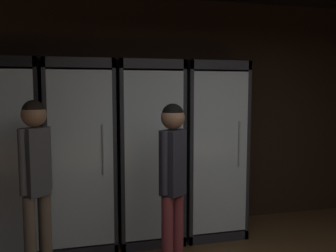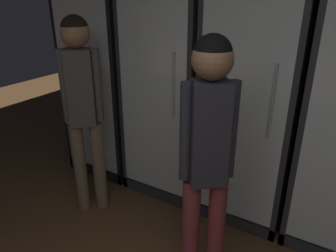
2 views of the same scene
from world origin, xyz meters
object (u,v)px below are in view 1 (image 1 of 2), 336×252
at_px(cooler_far_left, 8,158).
at_px(cooler_center, 147,152).
at_px(shopper_near, 173,172).
at_px(cooler_right, 208,150).
at_px(cooler_left, 81,156).
at_px(shopper_far, 36,171).

distance_m(cooler_far_left, cooler_center, 1.48).
bearing_deg(shopper_near, cooler_right, 54.36).
bearing_deg(cooler_left, shopper_near, -51.85).
bearing_deg(cooler_center, cooler_right, -0.02).
distance_m(cooler_left, cooler_right, 1.48).
height_order(cooler_right, shopper_far, cooler_right).
bearing_deg(shopper_near, cooler_left, 128.15).
bearing_deg(cooler_far_left, cooler_left, 0.07).
height_order(shopper_near, shopper_far, shopper_far).
xyz_separation_m(cooler_left, shopper_far, (-0.39, -0.76, 0.02)).
distance_m(cooler_right, shopper_near, 1.21).
height_order(cooler_far_left, shopper_far, cooler_far_left).
relative_size(cooler_center, shopper_far, 1.25).
height_order(cooler_left, shopper_near, cooler_left).
relative_size(cooler_far_left, shopper_far, 1.25).
distance_m(cooler_far_left, shopper_far, 0.84).
relative_size(cooler_far_left, cooler_left, 1.00).
relative_size(cooler_center, cooler_right, 1.00).
bearing_deg(cooler_right, cooler_center, 179.98).
xyz_separation_m(cooler_far_left, shopper_near, (1.52, -0.99, -0.01)).
xyz_separation_m(shopper_near, shopper_far, (-1.17, 0.22, 0.03)).
relative_size(cooler_left, cooler_right, 1.00).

